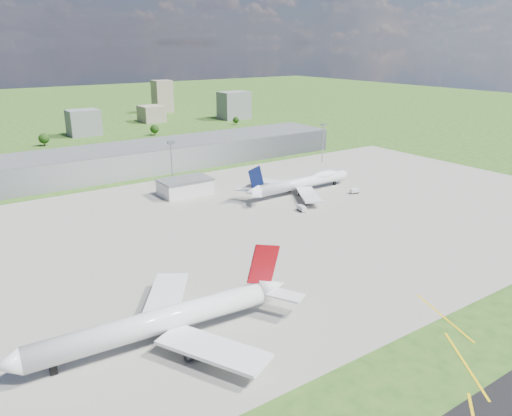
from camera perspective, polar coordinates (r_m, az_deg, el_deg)
ground at (r=307.51m, az=-13.98°, el=3.42°), size 1400.00×1400.00×0.00m
apron at (r=217.67m, az=-0.85°, el=-2.18°), size 360.00×190.00×0.08m
terminal at (r=319.49m, az=-15.07°, el=5.27°), size 300.00×42.00×15.00m
ops_building at (r=265.91m, az=-8.10°, el=2.38°), size 26.00×16.00×8.00m
mast_center at (r=275.70m, az=-9.65°, el=5.81°), size 3.50×2.00×25.90m
mast_east at (r=336.29m, az=7.66°, el=8.15°), size 3.50×2.00×25.90m
airliner_red_twin at (r=138.62m, az=-10.40°, el=-12.59°), size 79.52×61.85×21.81m
airliner_blue_quad at (r=268.38m, az=5.37°, el=2.89°), size 71.41×56.12×18.68m
tug_yellow at (r=160.53m, az=-2.38°, el=-9.72°), size 3.50×3.73×1.66m
van_white_near at (r=238.39m, az=5.23°, el=-0.07°), size 3.15×5.56×2.66m
van_white_far at (r=270.72m, az=11.21°, el=1.90°), size 5.32×3.12×2.57m
bldg_c at (r=460.99m, az=-19.11°, el=9.21°), size 26.00×20.00×22.00m
bldg_ce at (r=525.19m, az=-11.85°, el=10.50°), size 22.00×24.00×16.00m
bldg_e at (r=534.93m, az=-2.54°, el=11.65°), size 30.00×22.00×28.00m
bldg_tall_e at (r=594.60m, az=-10.66°, el=12.42°), size 20.00×18.00×36.00m
tree_c at (r=423.64m, az=-23.08°, el=7.32°), size 8.10×8.10×9.90m
tree_e at (r=445.63m, az=-11.52°, el=8.85°), size 7.65×7.65×9.35m
tree_far_e at (r=496.24m, az=-2.31°, el=10.02°), size 6.30×6.30×7.70m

